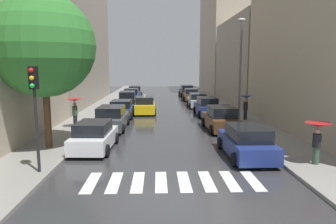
% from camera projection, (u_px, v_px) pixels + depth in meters
% --- Properties ---
extents(ground_plane, '(28.00, 72.00, 0.04)m').
position_uv_depth(ground_plane, '(162.00, 107.00, 34.23)').
color(ground_plane, '#2F2F32').
extents(sidewalk_left, '(3.00, 72.00, 0.15)m').
position_uv_depth(sidewalk_left, '(104.00, 106.00, 33.98)').
color(sidewalk_left, gray).
rests_on(sidewalk_left, ground).
extents(sidewalk_right, '(3.00, 72.00, 0.15)m').
position_uv_depth(sidewalk_right, '(220.00, 106.00, 34.44)').
color(sidewalk_right, gray).
rests_on(sidewalk_right, ground).
extents(crosswalk_stripes, '(6.75, 2.20, 0.01)m').
position_uv_depth(crosswalk_stripes, '(173.00, 181.00, 11.90)').
color(crosswalk_stripes, silver).
rests_on(crosswalk_stripes, ground).
extents(building_right_near, '(6.00, 17.20, 15.43)m').
position_uv_depth(building_right_near, '(336.00, 15.00, 19.69)').
color(building_right_near, '#B2A38C').
rests_on(building_right_near, ground).
extents(building_right_mid, '(6.00, 15.69, 10.06)m').
position_uv_depth(building_right_mid, '(253.00, 62.00, 36.78)').
color(building_right_mid, '#9E9384').
rests_on(building_right_mid, ground).
extents(building_right_far, '(6.00, 16.80, 21.11)m').
position_uv_depth(building_right_far, '(224.00, 31.00, 52.69)').
color(building_right_far, '#B2A38C').
rests_on(building_right_far, ground).
extents(parked_car_left_nearest, '(2.20, 4.19, 1.57)m').
position_uv_depth(parked_car_left_nearest, '(94.00, 137.00, 16.33)').
color(parked_car_left_nearest, silver).
rests_on(parked_car_left_nearest, ground).
extents(parked_car_left_second, '(2.22, 4.78, 1.66)m').
position_uv_depth(parked_car_left_second, '(112.00, 118.00, 21.80)').
color(parked_car_left_second, '#474C51').
rests_on(parked_car_left_second, ground).
extents(parked_car_left_third, '(2.15, 4.32, 1.53)m').
position_uv_depth(parked_car_left_third, '(122.00, 109.00, 26.98)').
color(parked_car_left_third, navy).
rests_on(parked_car_left_third, ground).
extents(parked_car_left_fourth, '(2.16, 4.70, 1.78)m').
position_uv_depth(parked_car_left_fourth, '(128.00, 100.00, 33.44)').
color(parked_car_left_fourth, black).
rests_on(parked_car_left_fourth, ground).
extents(parked_car_left_fifth, '(2.18, 4.66, 1.65)m').
position_uv_depth(parked_car_left_fifth, '(131.00, 95.00, 39.60)').
color(parked_car_left_fifth, navy).
rests_on(parked_car_left_fifth, ground).
extents(parked_car_left_sixth, '(2.15, 4.61, 1.65)m').
position_uv_depth(parked_car_left_sixth, '(135.00, 92.00, 44.82)').
color(parked_car_left_sixth, '#474C51').
rests_on(parked_car_left_sixth, ground).
extents(parked_car_right_nearest, '(2.17, 4.57, 1.58)m').
position_uv_depth(parked_car_right_nearest, '(246.00, 142.00, 15.07)').
color(parked_car_right_nearest, navy).
rests_on(parked_car_right_nearest, ground).
extents(parked_car_right_second, '(2.22, 4.51, 1.70)m').
position_uv_depth(parked_car_right_second, '(221.00, 119.00, 21.43)').
color(parked_car_right_second, brown).
rests_on(parked_car_right_second, ground).
extents(parked_car_right_third, '(2.06, 4.47, 1.71)m').
position_uv_depth(parked_car_right_third, '(207.00, 107.00, 27.86)').
color(parked_car_right_third, navy).
rests_on(parked_car_right_third, ground).
extents(parked_car_right_fourth, '(2.11, 4.50, 1.54)m').
position_uv_depth(parked_car_right_fourth, '(197.00, 101.00, 33.75)').
color(parked_car_right_fourth, '#B2B7BF').
rests_on(parked_car_right_fourth, ground).
extents(parked_car_right_fifth, '(2.11, 4.27, 1.58)m').
position_uv_depth(parked_car_right_fifth, '(191.00, 95.00, 40.29)').
color(parked_car_right_fifth, brown).
rests_on(parked_car_right_fifth, ground).
extents(parked_car_right_sixth, '(2.15, 4.34, 1.72)m').
position_uv_depth(parked_car_right_sixth, '(186.00, 91.00, 45.84)').
color(parked_car_right_sixth, black).
rests_on(parked_car_right_sixth, ground).
extents(taxi_midroad, '(2.18, 4.46, 1.81)m').
position_uv_depth(taxi_midroad, '(145.00, 105.00, 29.20)').
color(taxi_midroad, yellow).
rests_on(taxi_midroad, ground).
extents(pedestrian_foreground, '(1.11, 1.11, 1.86)m').
position_uv_depth(pedestrian_foreground, '(317.00, 133.00, 13.38)').
color(pedestrian_foreground, '#38513D').
rests_on(pedestrian_foreground, sidewalk_right).
extents(pedestrian_near_tree, '(1.08, 1.08, 2.06)m').
position_uv_depth(pedestrian_near_tree, '(75.00, 106.00, 21.56)').
color(pedestrian_near_tree, black).
rests_on(pedestrian_near_tree, sidewalk_left).
extents(pedestrian_by_kerb, '(1.01, 1.01, 1.98)m').
position_uv_depth(pedestrian_by_kerb, '(246.00, 102.00, 24.70)').
color(pedestrian_by_kerb, black).
rests_on(pedestrian_by_kerb, sidewalk_right).
extents(street_tree_left, '(5.32, 5.32, 8.02)m').
position_uv_depth(street_tree_left, '(43.00, 46.00, 15.65)').
color(street_tree_left, '#513823').
rests_on(street_tree_left, sidewalk_left).
extents(traffic_light_left_corner, '(0.30, 0.42, 4.30)m').
position_uv_depth(traffic_light_left_corner, '(34.00, 96.00, 12.10)').
color(traffic_light_left_corner, black).
rests_on(traffic_light_left_corner, sidewalk_left).
extents(lamp_post_right, '(0.60, 0.28, 7.75)m').
position_uv_depth(lamp_post_right, '(240.00, 65.00, 22.47)').
color(lamp_post_right, '#595B60').
rests_on(lamp_post_right, sidewalk_right).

